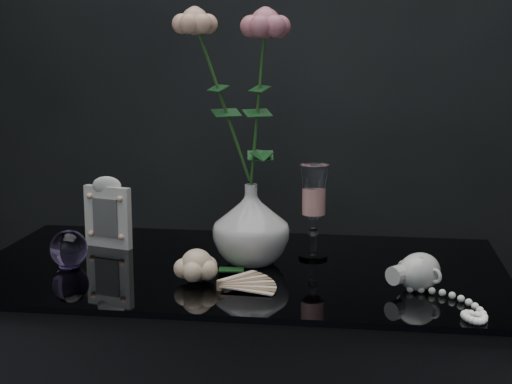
% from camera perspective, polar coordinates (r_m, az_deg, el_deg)
% --- Properties ---
extents(vase, '(0.17, 0.17, 0.16)m').
position_cam_1_polar(vase, '(1.57, -0.36, -2.36)').
color(vase, silver).
rests_on(vase, table).
extents(wine_glass, '(0.06, 0.06, 0.20)m').
position_cam_1_polar(wine_glass, '(1.61, 4.21, -1.45)').
color(wine_glass, white).
rests_on(wine_glass, table).
extents(picture_frame, '(0.14, 0.12, 0.16)m').
position_cam_1_polar(picture_frame, '(1.73, -10.73, -1.43)').
color(picture_frame, silver).
rests_on(picture_frame, table).
extents(paperweight, '(0.08, 0.08, 0.07)m').
position_cam_1_polar(paperweight, '(1.60, -13.46, -4.02)').
color(paperweight, '#A783D6').
rests_on(paperweight, table).
extents(paper_fan, '(0.23, 0.20, 0.02)m').
position_cam_1_polar(paper_fan, '(1.42, -2.64, -6.72)').
color(paper_fan, '#FDF1CA').
rests_on(paper_fan, table).
extents(loose_rose, '(0.20, 0.22, 0.06)m').
position_cam_1_polar(loose_rose, '(1.47, -4.33, -5.34)').
color(loose_rose, '#FFCCA4').
rests_on(loose_rose, table).
extents(pearl_jar, '(0.34, 0.34, 0.07)m').
position_cam_1_polar(pearl_jar, '(1.45, 11.79, -5.57)').
color(pearl_jar, white).
rests_on(pearl_jar, table).
extents(roses, '(0.20, 0.12, 0.39)m').
position_cam_1_polar(roses, '(1.53, -1.38, 7.72)').
color(roses, '#E8AE8E').
rests_on(roses, vase).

